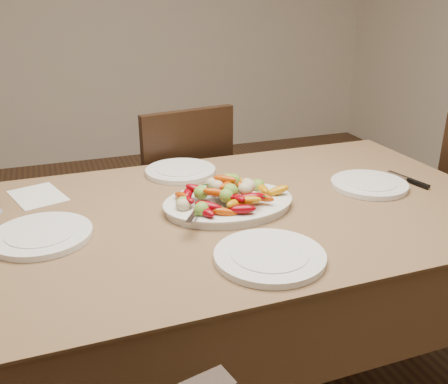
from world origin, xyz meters
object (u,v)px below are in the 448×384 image
plate_left (42,235)px  plate_far (181,171)px  dining_table (224,309)px  chair_far (173,200)px  serving_platter (228,205)px  plate_right (369,185)px  plate_near (270,257)px

plate_left → plate_far: size_ratio=1.06×
dining_table → plate_left: plate_left is taller
dining_table → plate_far: 0.54m
chair_far → dining_table: bearing=78.4°
chair_far → serving_platter: 0.83m
dining_table → plate_right: bearing=1.1°
dining_table → chair_far: (0.02, 0.79, 0.10)m
dining_table → plate_near: 0.52m
plate_left → plate_near: 0.65m
plate_left → plate_near: size_ratio=0.96×
dining_table → plate_near: size_ratio=6.27×
plate_left → plate_far: bearing=37.0°
dining_table → plate_near: plate_near is taller
dining_table → plate_right: (0.56, 0.01, 0.39)m
plate_near → plate_left: bearing=149.2°
plate_right → plate_far: size_ratio=1.01×
chair_far → plate_left: 1.02m
plate_near → dining_table: bearing=90.5°
serving_platter → plate_right: 0.54m
serving_platter → plate_near: serving_platter is taller
plate_far → chair_far: bearing=81.2°
serving_platter → plate_near: size_ratio=1.41×
plate_near → serving_platter: bearing=87.6°
serving_platter → plate_far: bearing=98.8°
serving_platter → plate_near: (-0.01, -0.35, -0.00)m
dining_table → plate_near: bearing=-89.5°
chair_far → plate_near: chair_far is taller
plate_right → plate_far: 0.70m
dining_table → plate_left: size_ratio=6.50×
chair_far → plate_far: bearing=71.2°
plate_near → plate_far: bearing=93.4°
plate_far → plate_near: (0.04, -0.72, 0.00)m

